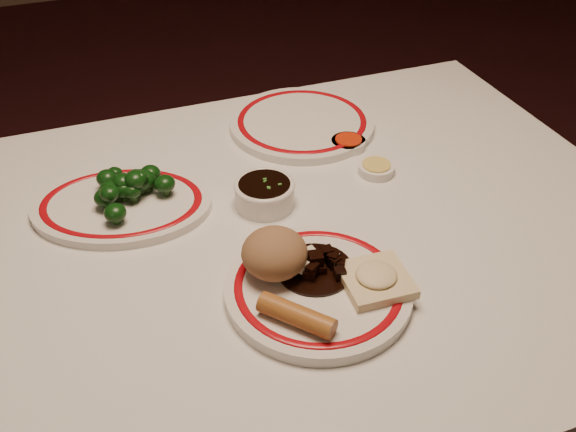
# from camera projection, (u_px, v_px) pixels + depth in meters

# --- Properties ---
(dining_table) EXTENTS (1.20, 0.90, 0.75)m
(dining_table) POSITION_uv_depth(u_px,v_px,m) (282.00, 273.00, 1.06)
(dining_table) COLOR white
(dining_table) RESTS_ON ground
(main_plate) EXTENTS (0.29, 0.29, 0.02)m
(main_plate) POSITION_uv_depth(u_px,v_px,m) (318.00, 288.00, 0.89)
(main_plate) COLOR silver
(main_plate) RESTS_ON dining_table
(rice_mound) EXTENTS (0.09, 0.09, 0.07)m
(rice_mound) POSITION_uv_depth(u_px,v_px,m) (274.00, 253.00, 0.88)
(rice_mound) COLOR #906644
(rice_mound) RESTS_ON main_plate
(spring_roll) EXTENTS (0.09, 0.10, 0.03)m
(spring_roll) POSITION_uv_depth(u_px,v_px,m) (297.00, 315.00, 0.82)
(spring_roll) COLOR #A46428
(spring_roll) RESTS_ON main_plate
(fried_wonton) EXTENTS (0.09, 0.09, 0.03)m
(fried_wonton) POSITION_uv_depth(u_px,v_px,m) (376.00, 278.00, 0.88)
(fried_wonton) COLOR beige
(fried_wonton) RESTS_ON main_plate
(stirfry_heap) EXTENTS (0.11, 0.11, 0.03)m
(stirfry_heap) POSITION_uv_depth(u_px,v_px,m) (314.00, 265.00, 0.90)
(stirfry_heap) COLOR black
(stirfry_heap) RESTS_ON main_plate
(broccoli_plate) EXTENTS (0.34, 0.31, 0.02)m
(broccoli_plate) POSITION_uv_depth(u_px,v_px,m) (122.00, 205.00, 1.04)
(broccoli_plate) COLOR silver
(broccoli_plate) RESTS_ON dining_table
(broccoli_pile) EXTENTS (0.13, 0.14, 0.05)m
(broccoli_pile) POSITION_uv_depth(u_px,v_px,m) (129.00, 185.00, 1.03)
(broccoli_pile) COLOR #23471C
(broccoli_pile) RESTS_ON broccoli_plate
(soy_bowl) EXTENTS (0.10, 0.10, 0.04)m
(soy_bowl) POSITION_uv_depth(u_px,v_px,m) (265.00, 194.00, 1.04)
(soy_bowl) COLOR silver
(soy_bowl) RESTS_ON dining_table
(sweet_sour_dish) EXTENTS (0.06, 0.06, 0.02)m
(sweet_sour_dish) POSITION_uv_depth(u_px,v_px,m) (348.00, 143.00, 1.19)
(sweet_sour_dish) COLOR silver
(sweet_sour_dish) RESTS_ON dining_table
(mustard_dish) EXTENTS (0.06, 0.06, 0.02)m
(mustard_dish) POSITION_uv_depth(u_px,v_px,m) (376.00, 169.00, 1.12)
(mustard_dish) COLOR silver
(mustard_dish) RESTS_ON dining_table
(far_plate) EXTENTS (0.29, 0.29, 0.02)m
(far_plate) POSITION_uv_depth(u_px,v_px,m) (302.00, 123.00, 1.25)
(far_plate) COLOR silver
(far_plate) RESTS_ON dining_table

